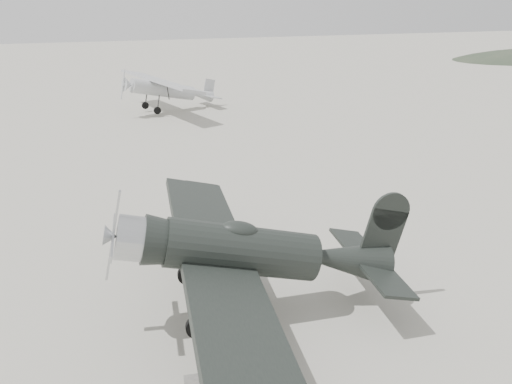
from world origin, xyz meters
TOP-DOWN VIEW (x-y plane):
  - ground at (0.00, 0.00)m, footprint 160.00×160.00m
  - lowwing_monoplane at (-1.53, -1.74)m, footprint 7.73×10.79m
  - highwing_monoplane at (-0.65, 23.11)m, footprint 7.17×9.93m

SIDE VIEW (x-z plane):
  - ground at x=0.00m, z-range 0.00..0.00m
  - highwing_monoplane at x=-0.65m, z-range 0.36..3.20m
  - lowwing_monoplane at x=-1.53m, z-range 0.10..3.59m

